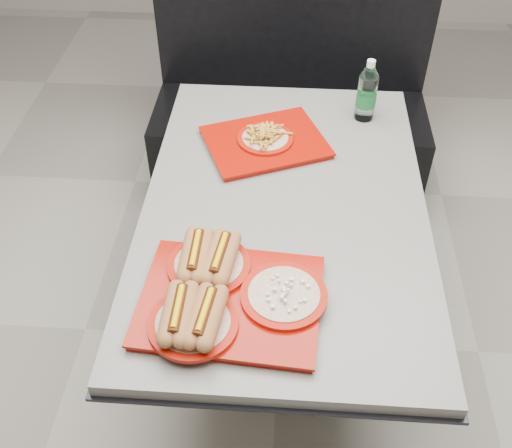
# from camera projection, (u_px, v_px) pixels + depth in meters

# --- Properties ---
(ground) EXTENTS (6.00, 6.00, 0.00)m
(ground) POSITION_uv_depth(u_px,v_px,m) (279.00, 340.00, 2.43)
(ground) COLOR #A09C90
(ground) RESTS_ON ground
(diner_table) EXTENTS (0.92, 1.42, 0.75)m
(diner_table) POSITION_uv_depth(u_px,v_px,m) (283.00, 239.00, 2.03)
(diner_table) COLOR black
(diner_table) RESTS_ON ground
(booth_bench) EXTENTS (1.30, 0.57, 1.35)m
(booth_bench) POSITION_uv_depth(u_px,v_px,m) (290.00, 108.00, 2.94)
(booth_bench) COLOR black
(booth_bench) RESTS_ON ground
(tray_near) EXTENTS (0.51, 0.44, 0.11)m
(tray_near) POSITION_uv_depth(u_px,v_px,m) (223.00, 294.00, 1.59)
(tray_near) COLOR #960D04
(tray_near) RESTS_ON diner_table
(tray_far) EXTENTS (0.50, 0.45, 0.08)m
(tray_far) POSITION_uv_depth(u_px,v_px,m) (265.00, 140.00, 2.12)
(tray_far) COLOR #960D04
(tray_far) RESTS_ON diner_table
(water_bottle) EXTENTS (0.07, 0.07, 0.24)m
(water_bottle) POSITION_uv_depth(u_px,v_px,m) (367.00, 94.00, 2.19)
(water_bottle) COLOR silver
(water_bottle) RESTS_ON diner_table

